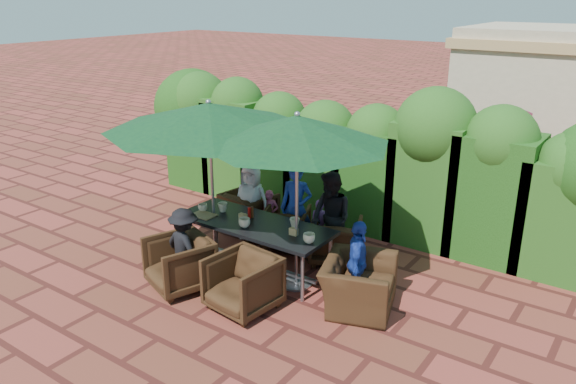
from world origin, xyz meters
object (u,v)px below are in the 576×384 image
Objects in this scene: chair_end_right at (359,277)px; dining_table at (254,227)px; chair_far_mid at (286,225)px; umbrella_right at (297,131)px; chair_near_left at (179,261)px; umbrella_left at (209,117)px; chair_far_left at (249,210)px; chair_near_right at (243,281)px; chair_far_right at (336,239)px.

dining_table is at bearing 70.45° from chair_end_right.
chair_end_right is at bearing 128.89° from chair_far_mid.
chair_far_mid is (-0.86, 0.98, -1.86)m from umbrella_right.
dining_table is 2.89× the size of chair_near_left.
umbrella_left and umbrella_right have the same top height.
umbrella_right is 3.13× the size of chair_far_left.
chair_near_right is at bearing 86.77° from chair_far_mid.
chair_far_right is 2.36m from chair_near_left.
chair_far_left is 1.78m from chair_far_right.
dining_table is 3.15× the size of chair_far_right.
chair_near_right is at bearing -59.63° from dining_table.
chair_far_right is 1.89m from chair_near_right.
dining_table is 1.13m from chair_near_right.
chair_near_left is 1.06m from chair_near_right.
chair_far_left is at bearing 133.38° from chair_near_right.
chair_far_mid is at bearing 96.42° from dining_table.
umbrella_left is 3.69× the size of chair_near_left.
chair_near_left reaches higher than chair_far_left.
chair_far_left is (-0.21, 1.09, -1.82)m from umbrella_left.
dining_table is 1.76m from chair_end_right.
chair_near_left is at bearing 56.11° from chair_far_mid.
umbrella_right is at bearing 70.52° from chair_end_right.
chair_end_right is (1.85, -1.01, 0.08)m from chair_far_mid.
dining_table is 3.31× the size of chair_far_mid.
umbrella_right is at bearing -1.95° from dining_table.
chair_far_left is 0.84m from chair_far_mid.
umbrella_right reaches higher than chair_far_mid.
dining_table is at bearing 3.94° from umbrella_left.
chair_near_right is at bearing -102.24° from umbrella_right.
chair_far_mid is 0.88× the size of chair_near_right.
chair_near_right is (-0.20, -0.92, -1.81)m from umbrella_right.
chair_near_right is at bearing -34.78° from umbrella_left.
chair_far_left is 0.97× the size of chair_near_right.
umbrella_left is 1.22× the size of umbrella_right.
chair_near_right is 0.81× the size of chair_end_right.
umbrella_left reaches higher than chair_far_right.
umbrella_left reaches higher than dining_table.
chair_end_right is at bearing -1.77° from umbrella_right.
chair_near_left is at bearing -169.72° from chair_near_right.
umbrella_right is 2.42m from chair_near_left.
umbrella_right reaches higher than dining_table.
chair_near_left reaches higher than chair_far_right.
chair_near_left is (-1.34, -1.94, 0.03)m from chair_far_right.
chair_far_right is 0.74× the size of chair_end_right.
umbrella_right reaches higher than chair_end_right.
umbrella_right is 3.30× the size of chair_far_right.
umbrella_right is 2.45× the size of chair_end_right.
umbrella_left reaches higher than chair_near_left.
chair_far_mid is (-0.11, 0.95, -0.32)m from dining_table.
umbrella_right reaches higher than chair_near_right.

